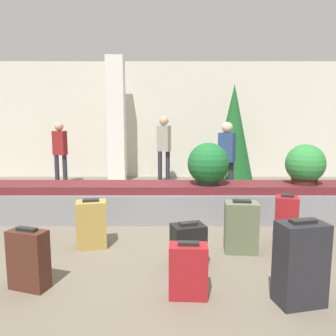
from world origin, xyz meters
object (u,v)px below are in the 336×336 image
(potted_plant_0, at_px, (207,164))
(traveler_1, at_px, (162,143))
(suitcase_5, at_px, (284,221))
(suitcase_3, at_px, (299,263))
(suitcase_2, at_px, (239,227))
(suitcase_6, at_px, (187,271))
(suitcase_4, at_px, (187,245))
(pillar, at_px, (115,120))
(traveler_2, at_px, (58,148))
(suitcase_0, at_px, (27,260))
(suitcase_1, at_px, (90,224))
(potted_plant_1, at_px, (303,165))
(decorated_tree, at_px, (232,133))
(traveler_0, at_px, (225,153))

(potted_plant_0, height_order, traveler_1, traveler_1)
(suitcase_5, relative_size, traveler_1, 0.39)
(suitcase_3, relative_size, traveler_1, 0.44)
(suitcase_2, relative_size, suitcase_6, 1.25)
(suitcase_4, bearing_deg, traveler_1, 76.86)
(pillar, xyz_separation_m, suitcase_4, (1.55, -5.15, -1.37))
(suitcase_5, bearing_deg, traveler_2, 151.47)
(pillar, distance_m, suitcase_5, 5.52)
(potted_plant_0, xyz_separation_m, traveler_1, (-0.74, 3.24, 0.12))
(suitcase_0, xyz_separation_m, suitcase_1, (0.35, 1.04, 0.01))
(suitcase_1, distance_m, suitcase_4, 1.30)
(suitcase_4, distance_m, suitcase_6, 0.64)
(suitcase_5, bearing_deg, suitcase_3, -88.66)
(pillar, xyz_separation_m, suitcase_5, (2.82, -4.58, -1.28))
(suitcase_1, distance_m, potted_plant_1, 3.38)
(suitcase_2, distance_m, decorated_tree, 4.22)
(suitcase_3, bearing_deg, suitcase_0, 161.42)
(pillar, relative_size, suitcase_5, 4.81)
(pillar, bearing_deg, traveler_0, -36.47)
(suitcase_3, bearing_deg, traveler_0, 76.50)
(traveler_2, xyz_separation_m, decorated_tree, (4.24, -0.27, 0.39))
(suitcase_4, relative_size, traveler_0, 0.31)
(suitcase_3, height_order, traveler_1, traveler_1)
(suitcase_2, height_order, suitcase_5, suitcase_5)
(potted_plant_1, distance_m, traveler_1, 3.93)
(suitcase_1, distance_m, suitcase_6, 1.64)
(suitcase_4, bearing_deg, decorated_tree, 56.28)
(pillar, distance_m, suitcase_4, 5.55)
(suitcase_5, relative_size, potted_plant_1, 1.05)
(suitcase_2, distance_m, traveler_2, 5.63)
(pillar, height_order, potted_plant_0, pillar)
(traveler_2, bearing_deg, suitcase_2, -33.29)
(suitcase_4, height_order, traveler_0, traveler_0)
(suitcase_0, distance_m, potted_plant_0, 2.97)
(suitcase_4, xyz_separation_m, suitcase_5, (1.26, 0.58, 0.09))
(suitcase_3, height_order, suitcase_5, suitcase_3)
(suitcase_5, bearing_deg, suitcase_2, -147.39)
(suitcase_1, relative_size, traveler_2, 0.39)
(suitcase_3, distance_m, suitcase_5, 1.37)
(suitcase_6, distance_m, traveler_1, 5.62)
(traveler_2, distance_m, decorated_tree, 4.27)
(suitcase_3, xyz_separation_m, potted_plant_0, (-0.50, 2.44, 0.53))
(suitcase_6, bearing_deg, suitcase_2, 58.82)
(suitcase_5, relative_size, potted_plant_0, 1.01)
(suitcase_6, distance_m, potted_plant_1, 3.15)
(suitcase_0, bearing_deg, potted_plant_0, 66.39)
(potted_plant_1, bearing_deg, traveler_2, 148.34)
(potted_plant_1, height_order, traveler_2, traveler_2)
(suitcase_6, relative_size, potted_plant_1, 0.81)
(suitcase_0, relative_size, traveler_0, 0.38)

